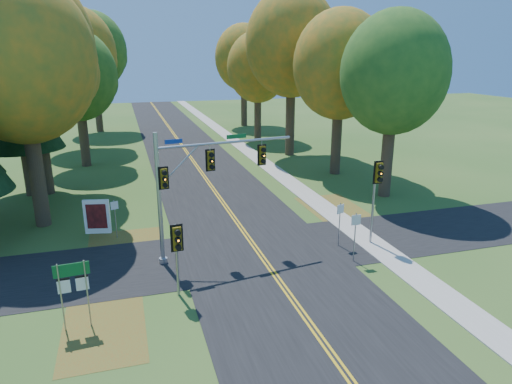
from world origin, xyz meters
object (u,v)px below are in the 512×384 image
object	(u,v)px
traffic_mast	(195,178)
route_sign_cluster	(73,282)
info_kiosk	(97,217)
east_signal_pole	(377,182)

from	to	relation	value
traffic_mast	route_sign_cluster	size ratio (longest dim) A/B	2.62
traffic_mast	info_kiosk	xyz separation A→B (m)	(-4.91, 4.77, -3.15)
traffic_mast	east_signal_pole	bearing A→B (deg)	-15.54
route_sign_cluster	info_kiosk	xyz separation A→B (m)	(0.42, 9.62, -0.90)
traffic_mast	info_kiosk	distance (m)	7.53
east_signal_pole	route_sign_cluster	world-z (taller)	east_signal_pole
route_sign_cluster	info_kiosk	world-z (taller)	route_sign_cluster
route_sign_cluster	east_signal_pole	bearing A→B (deg)	9.62
east_signal_pole	info_kiosk	xyz separation A→B (m)	(-14.16, 5.86, -2.51)
east_signal_pole	info_kiosk	world-z (taller)	east_signal_pole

